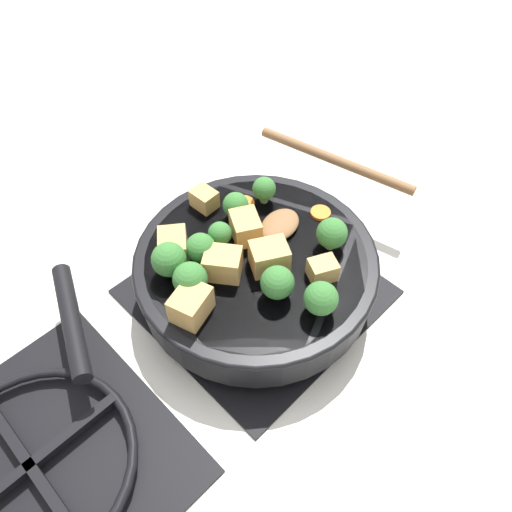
# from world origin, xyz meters

# --- Properties ---
(ground_plane) EXTENTS (2.40, 2.40, 0.00)m
(ground_plane) POSITION_xyz_m (0.00, 0.00, 0.00)
(ground_plane) COLOR silver
(front_burner_grate) EXTENTS (0.31, 0.31, 0.03)m
(front_burner_grate) POSITION_xyz_m (0.00, 0.00, 0.01)
(front_burner_grate) COLOR black
(front_burner_grate) RESTS_ON ground_plane
(rear_burner_grate) EXTENTS (0.31, 0.31, 0.03)m
(rear_burner_grate) POSITION_xyz_m (0.00, 0.36, 0.01)
(rear_burner_grate) COLOR black
(rear_burner_grate) RESTS_ON ground_plane
(skillet_pan) EXTENTS (0.35, 0.44, 0.06)m
(skillet_pan) POSITION_xyz_m (0.00, 0.00, 0.06)
(skillet_pan) COLOR black
(skillet_pan) RESTS_ON front_burner_grate
(wooden_spoon) EXTENTS (0.26, 0.24, 0.02)m
(wooden_spoon) POSITION_xyz_m (0.03, -0.16, 0.09)
(wooden_spoon) COLOR brown
(wooden_spoon) RESTS_ON skillet_pan
(tofu_cube_center_large) EXTENTS (0.04, 0.03, 0.03)m
(tofu_cube_center_large) POSITION_xyz_m (0.12, -0.01, 0.10)
(tofu_cube_center_large) COLOR tan
(tofu_cube_center_large) RESTS_ON skillet_pan
(tofu_cube_near_handle) EXTENTS (0.06, 0.06, 0.04)m
(tofu_cube_near_handle) POSITION_xyz_m (0.01, 0.05, 0.10)
(tofu_cube_near_handle) COLOR tan
(tofu_cube_near_handle) RESTS_ON skillet_pan
(tofu_cube_east_chunk) EXTENTS (0.06, 0.06, 0.04)m
(tofu_cube_east_chunk) POSITION_xyz_m (0.08, 0.08, 0.10)
(tofu_cube_east_chunk) COLOR tan
(tofu_cube_east_chunk) RESTS_ON skillet_pan
(tofu_cube_west_chunk) EXTENTS (0.06, 0.05, 0.04)m
(tofu_cube_west_chunk) POSITION_xyz_m (0.04, -0.02, 0.10)
(tofu_cube_west_chunk) COLOR tan
(tofu_cube_west_chunk) RESTS_ON skillet_pan
(tofu_cube_back_piece) EXTENTS (0.05, 0.06, 0.04)m
(tofu_cube_back_piece) POSITION_xyz_m (-0.01, 0.12, 0.10)
(tofu_cube_back_piece) COLOR tan
(tofu_cube_back_piece) RESTS_ON skillet_pan
(tofu_cube_front_piece) EXTENTS (0.04, 0.04, 0.03)m
(tofu_cube_front_piece) POSITION_xyz_m (-0.08, -0.04, 0.10)
(tofu_cube_front_piece) COLOR tan
(tofu_cube_front_piece) RESTS_ON skillet_pan
(tofu_cube_mid_small) EXTENTS (0.06, 0.06, 0.04)m
(tofu_cube_mid_small) POSITION_xyz_m (-0.02, -0.00, 0.10)
(tofu_cube_mid_small) COLOR tan
(tofu_cube_mid_small) RESTS_ON skillet_pan
(broccoli_floret_near_spoon) EXTENTS (0.04, 0.04, 0.05)m
(broccoli_floret_near_spoon) POSITION_xyz_m (0.04, 0.06, 0.11)
(broccoli_floret_near_spoon) COLOR #709956
(broccoli_floret_near_spoon) RESTS_ON skillet_pan
(broccoli_floret_center_top) EXTENTS (0.04, 0.04, 0.05)m
(broccoli_floret_center_top) POSITION_xyz_m (-0.06, -0.08, 0.11)
(broccoli_floret_center_top) COLOR #709956
(broccoli_floret_center_top) RESTS_ON skillet_pan
(broccoli_floret_east_rim) EXTENTS (0.03, 0.03, 0.04)m
(broccoli_floret_east_rim) POSITION_xyz_m (0.05, 0.02, 0.11)
(broccoli_floret_east_rim) COLOR #709956
(broccoli_floret_east_rim) RESTS_ON skillet_pan
(broccoli_floret_west_rim) EXTENTS (0.03, 0.03, 0.04)m
(broccoli_floret_west_rim) POSITION_xyz_m (0.07, -0.08, 0.11)
(broccoli_floret_west_rim) COLOR #709956
(broccoli_floret_west_rim) RESTS_ON skillet_pan
(broccoli_floret_north_edge) EXTENTS (0.05, 0.05, 0.05)m
(broccoli_floret_north_edge) POSITION_xyz_m (0.06, 0.10, 0.11)
(broccoli_floret_north_edge) COLOR #709956
(broccoli_floret_north_edge) RESTS_ON skillet_pan
(broccoli_floret_south_cluster) EXTENTS (0.04, 0.04, 0.05)m
(broccoli_floret_south_cluster) POSITION_xyz_m (0.01, 0.10, 0.11)
(broccoli_floret_south_cluster) COLOR #709956
(broccoli_floret_south_cluster) RESTS_ON skillet_pan
(broccoli_floret_mid_floret) EXTENTS (0.04, 0.04, 0.04)m
(broccoli_floret_mid_floret) POSITION_xyz_m (0.07, -0.03, 0.11)
(broccoli_floret_mid_floret) COLOR #709956
(broccoli_floret_mid_floret) RESTS_ON skillet_pan
(broccoli_floret_small_inner) EXTENTS (0.04, 0.04, 0.05)m
(broccoli_floret_small_inner) POSITION_xyz_m (-0.12, 0.01, 0.11)
(broccoli_floret_small_inner) COLOR #709956
(broccoli_floret_small_inner) RESTS_ON skillet_pan
(broccoli_floret_tall_stem) EXTENTS (0.04, 0.04, 0.05)m
(broccoli_floret_tall_stem) POSITION_xyz_m (-0.06, 0.03, 0.11)
(broccoli_floret_tall_stem) COLOR #709956
(broccoli_floret_tall_stem) RESTS_ON skillet_pan
(carrot_slice_orange_thin) EXTENTS (0.03, 0.03, 0.01)m
(carrot_slice_orange_thin) POSITION_xyz_m (-0.01, -0.12, 0.09)
(carrot_slice_orange_thin) COLOR orange
(carrot_slice_orange_thin) RESTS_ON skillet_pan
(carrot_slice_near_center) EXTENTS (0.03, 0.03, 0.01)m
(carrot_slice_near_center) POSITION_xyz_m (0.08, -0.06, 0.09)
(carrot_slice_near_center) COLOR orange
(carrot_slice_near_center) RESTS_ON skillet_pan
(carrot_slice_edge_slice) EXTENTS (0.02, 0.02, 0.01)m
(carrot_slice_edge_slice) POSITION_xyz_m (-0.02, -0.03, 0.09)
(carrot_slice_edge_slice) COLOR orange
(carrot_slice_edge_slice) RESTS_ON skillet_pan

